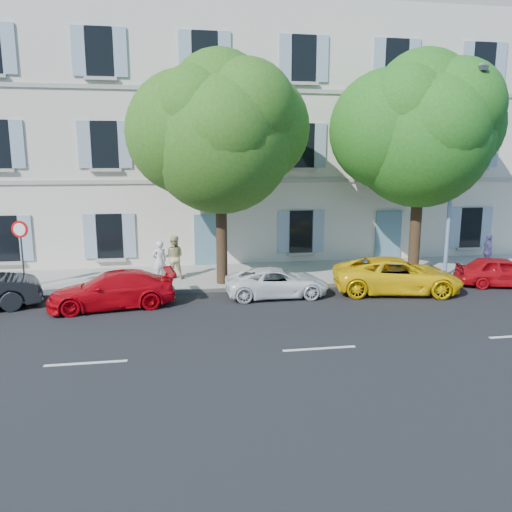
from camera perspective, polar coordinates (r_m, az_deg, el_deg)
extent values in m
plane|color=black|center=(17.32, 3.48, -5.73)|extent=(90.00, 90.00, 0.00)
cube|color=#A09E96|center=(21.52, 0.86, -2.17)|extent=(36.00, 4.50, 0.15)
cube|color=#9E998E|center=(19.45, 2.00, -3.60)|extent=(36.00, 0.16, 0.16)
cube|color=beige|center=(26.65, -1.35, 13.20)|extent=(28.00, 7.00, 12.00)
imported|color=#BE050F|center=(17.69, -16.12, -3.73)|extent=(4.44, 2.31, 1.23)
imported|color=white|center=(18.37, 2.43, -3.03)|extent=(3.81, 1.77, 1.06)
imported|color=yellow|center=(19.61, 15.82, -2.14)|extent=(5.10, 3.06, 1.33)
imported|color=#B40B12|center=(22.07, 26.31, -1.62)|extent=(3.73, 2.23, 1.19)
cylinder|color=#3A2819|center=(19.53, -3.95, 1.83)|extent=(0.43, 0.43, 3.45)
ellipsoid|color=#3B761E|center=(19.29, -4.10, 13.03)|extent=(5.52, 5.52, 6.07)
cylinder|color=#3A2819|center=(22.36, 17.73, 2.63)|extent=(0.47, 0.47, 3.55)
ellipsoid|color=#2D7B1F|center=(22.17, 18.34, 12.74)|extent=(5.77, 5.77, 6.34)
cylinder|color=#383A3D|center=(20.04, -25.08, -0.69)|extent=(0.06, 0.06, 2.26)
cylinder|color=red|center=(19.82, -25.39, 2.78)|extent=(0.61, 0.20, 0.62)
cylinder|color=#7293BF|center=(21.91, 21.47, 8.35)|extent=(0.16, 0.16, 8.21)
cylinder|color=#7293BF|center=(21.55, 23.29, 19.17)|extent=(0.16, 1.44, 0.10)
cube|color=#383A3D|center=(20.93, 24.37, 18.93)|extent=(0.28, 0.47, 0.18)
imported|color=silver|center=(20.29, -10.95, -0.59)|extent=(0.70, 0.60, 1.64)
imported|color=#C9C181|center=(20.66, -9.38, -0.13)|extent=(0.93, 0.76, 1.78)
imported|color=#4B4681|center=(24.31, 24.98, 0.41)|extent=(0.65, 1.01, 1.59)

